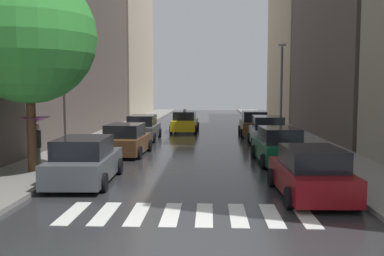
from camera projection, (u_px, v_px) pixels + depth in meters
The scene contains 18 objects.
ground_plane at pixel (202, 133), 32.76m from camera, with size 28.00×72.00×0.04m, color #2A2A2D.
sidewalk_left at pixel (118, 132), 33.02m from camera, with size 3.00×72.00×0.15m, color gray.
sidewalk_right at pixel (287, 133), 32.48m from camera, with size 3.00×72.00×0.15m, color gray.
crosswalk_stripes at pixel (188, 214), 11.52m from camera, with size 6.75×2.20×0.01m.
building_left_mid at pixel (66, 3), 34.30m from camera, with size 6.00×19.09×20.55m, color #564C47.
building_left_far at pixel (120, 42), 54.71m from camera, with size 6.00×19.45×18.77m, color #B2A38C.
building_right_far at pixel (304, 50), 47.07m from camera, with size 6.00×15.75×15.27m, color #B2A38C.
parked_car_left_nearest at pixel (85, 161), 15.38m from camera, with size 2.28×4.54×1.66m.
parked_car_left_second at pixel (126, 140), 21.90m from camera, with size 2.28×4.13×1.61m.
parked_car_left_third at pixel (143, 128), 28.35m from camera, with size 2.07×4.68×1.67m.
parked_car_right_nearest at pixel (311, 174), 13.31m from camera, with size 2.22×4.28×1.59m.
parked_car_right_second at pixel (278, 146), 19.41m from camera, with size 2.17×4.44×1.65m.
parked_car_right_third at pixel (267, 132), 25.11m from camera, with size 2.19×4.68×1.80m.
parked_car_right_fourth at pixel (254, 124), 30.75m from camera, with size 2.08×4.39×1.80m.
taxi_midroad at pixel (185, 122), 33.92m from camera, with size 2.16×4.65×1.81m.
pedestrian_foreground at pixel (36, 130), 17.15m from camera, with size 1.17×1.17×2.10m.
street_tree_left at pixel (28, 36), 16.46m from camera, with size 5.22×5.22×7.87m.
lamp_post_right at pixel (281, 82), 29.60m from camera, with size 0.60×0.28×6.40m.
Camera 1 is at (0.58, -8.59, 3.38)m, focal length 39.98 mm.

